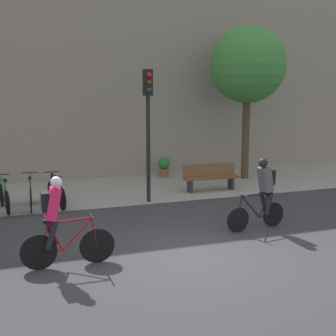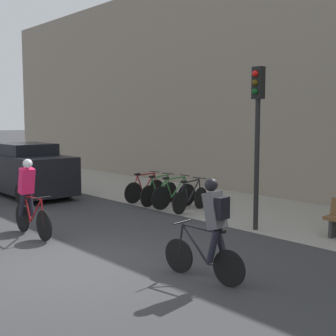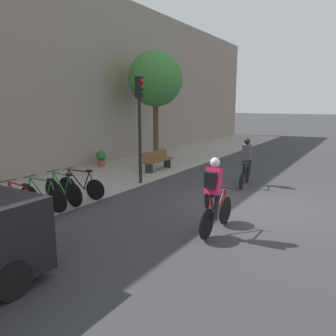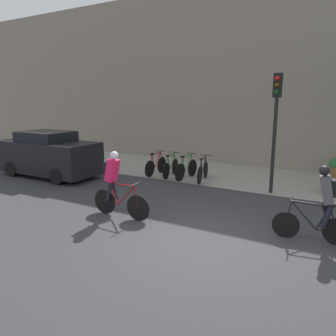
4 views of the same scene
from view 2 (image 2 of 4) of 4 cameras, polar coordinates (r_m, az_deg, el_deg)
name	(u,v)px [view 2 (image 2 of 4)]	position (r m, az deg, el deg)	size (l,w,h in m)	color
ground	(72,265)	(9.09, -11.60, -11.45)	(200.00, 200.00, 0.00)	#333335
kerb_strip	(285,215)	(13.62, 14.06, -5.62)	(44.00, 4.50, 0.01)	gray
cyclist_pink	(28,195)	(11.35, -16.65, -3.18)	(1.81, 0.46, 1.79)	black
cyclist_grey	(212,226)	(7.80, 5.38, -7.08)	(1.66, 0.50, 1.74)	black
parked_bike_0	(145,190)	(15.33, -2.83, -2.63)	(0.46, 1.66, 0.98)	black
parked_bike_1	(159,192)	(14.78, -1.10, -2.97)	(0.46, 1.69, 0.97)	black
parked_bike_2	(174,195)	(14.24, 0.75, -3.26)	(0.46, 1.70, 0.99)	black
parked_bike_3	(190,198)	(13.73, 2.75, -3.69)	(0.49, 1.69, 0.96)	black
traffic_light_pole	(257,119)	(11.45, 10.83, 5.92)	(0.26, 0.30, 3.94)	black
parked_car	(27,170)	(17.18, -16.79, -0.29)	(4.30, 1.84, 1.85)	black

